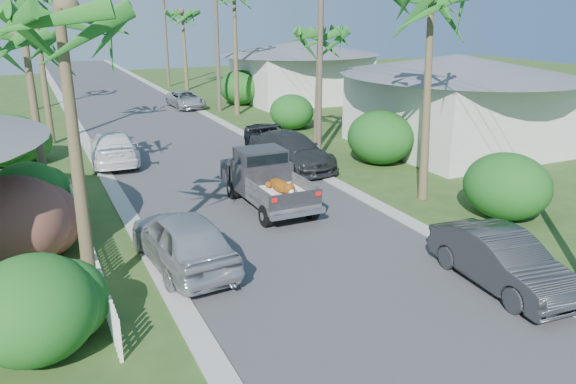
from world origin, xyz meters
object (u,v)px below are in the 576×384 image
house_right_near (454,106)px  utility_pole_b (320,63)px  parked_car_lf (113,148)px  house_right_far (300,73)px  pickup_truck (264,178)px  parked_car_rf (266,138)px  parked_car_ln (183,240)px  parked_car_rn (502,261)px  parked_car_rd (186,100)px  utility_pole_c (217,45)px  palm_l_d (21,17)px  palm_l_b (24,34)px  palm_l_a (58,11)px  utility_pole_d (166,36)px  palm_r_d (183,12)px  palm_r_b (319,31)px  parked_car_rm (291,151)px

house_right_near → utility_pole_b: bearing=172.3°
parked_car_lf → house_right_far: 21.52m
pickup_truck → parked_car_rf: bearing=66.2°
parked_car_ln → house_right_far: house_right_far is taller
parked_car_rn → utility_pole_b: (2.00, 13.80, 3.87)m
parked_car_rd → utility_pole_c: (1.86, -2.26, 3.99)m
palm_l_d → house_right_near: size_ratio=0.86×
pickup_truck → palm_l_b: palm_l_b is taller
palm_l_a → utility_pole_d: bearing=73.6°
utility_pole_c → house_right_far: bearing=15.1°
parked_car_lf → house_right_far: house_right_far is taller
pickup_truck → palm_r_d: size_ratio=0.64×
parked_car_rn → parked_car_ln: (-7.20, 4.73, 0.08)m
parked_car_rn → palm_r_d: size_ratio=0.55×
utility_pole_b → house_right_far: bearing=66.5°
pickup_truck → palm_l_b: 9.86m
palm_l_a → utility_pole_b: bearing=40.3°
palm_r_b → house_right_near: (6.40, -3.00, -3.73)m
parked_car_lf → palm_l_d: palm_l_d is taller
pickup_truck → palm_l_a: palm_l_a is taller
palm_l_d → house_right_far: palm_l_d is taller
palm_l_a → house_right_far: size_ratio=0.91×
parked_car_lf → parked_car_rn: bearing=117.0°
parked_car_lf → utility_pole_b: size_ratio=0.58×
parked_car_rf → house_right_near: house_right_near is taller
palm_l_b → palm_l_d: size_ratio=0.96×
pickup_truck → palm_r_d: bearing=79.5°
palm_l_a → parked_car_lf: bearing=79.0°
parked_car_ln → utility_pole_c: (9.20, 24.07, 3.79)m
parked_car_rf → palm_r_b: (2.77, -0.32, 5.25)m
palm_l_d → palm_r_d: 14.32m
parked_car_rd → house_right_near: (9.26, -18.26, 1.61)m
parked_car_ln → parked_car_lf: parked_car_ln is taller
parked_car_rn → utility_pole_b: size_ratio=0.49×
palm_l_b → palm_r_b: (13.40, 3.00, -0.20)m
palm_l_b → utility_pole_b: (12.40, 1.00, -1.55)m
pickup_truck → utility_pole_c: (5.02, 20.05, 3.59)m
pickup_truck → utility_pole_c: 20.98m
pickup_truck → parked_car_rm: bearing=53.3°
palm_r_b → utility_pole_b: 2.61m
parked_car_rm → palm_l_d: (-10.19, 21.87, 5.66)m
parked_car_rn → palm_r_d: (2.90, 40.80, 6.01)m
palm_r_d → palm_l_a: bearing=-108.9°
utility_pole_b → parked_car_lf: bearing=159.8°
parked_car_rd → utility_pole_c: bearing=-52.4°
house_right_near → utility_pole_b: size_ratio=1.00×
parked_car_rm → utility_pole_b: bearing=17.6°
parked_car_rd → parked_car_lf: size_ratio=0.84×
parked_car_rm → parked_car_lf: 8.44m
parked_car_rm → utility_pole_b: utility_pole_b is taller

